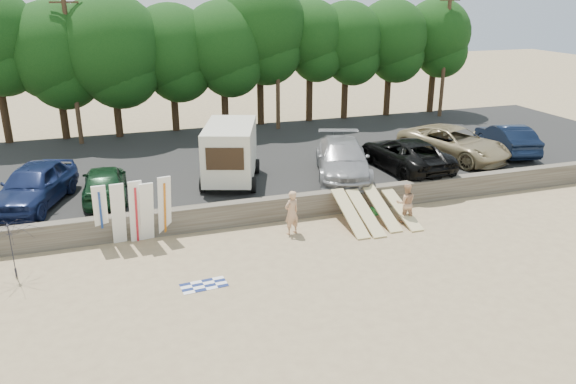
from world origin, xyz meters
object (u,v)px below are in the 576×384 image
object	(u,v)px
box_trailer	(230,151)
beach_umbrella	(10,251)
car_3	(405,154)
beachgoer_a	(292,213)
car_5	(507,139)
beachgoer_b	(406,203)
car_2	(343,159)
car_1	(105,182)
car_4	(454,143)
car_0	(34,185)
cooler	(376,211)

from	to	relation	value
box_trailer	beach_umbrella	xyz separation A→B (m)	(-8.69, -5.45, -1.21)
car_3	beach_umbrella	size ratio (longest dim) A/B	2.54
car_3	beachgoer_a	bearing A→B (deg)	27.35
car_5	beachgoer_b	size ratio (longest dim) A/B	2.89
box_trailer	car_2	size ratio (longest dim) A/B	0.80
car_1	car_4	xyz separation A→B (m)	(17.56, 0.65, 0.08)
car_0	beachgoer_a	xyz separation A→B (m)	(9.59, -4.60, -0.68)
beachgoer_a	cooler	xyz separation A→B (m)	(4.11, 0.80, -0.74)
car_3	car_4	bearing A→B (deg)	-167.70
car_0	cooler	xyz separation A→B (m)	(13.70, -3.80, -1.42)
car_0	car_3	distance (m)	16.94
car_2	beachgoer_a	size ratio (longest dim) A/B	3.28
car_5	beachgoer_a	bearing A→B (deg)	32.72
beachgoer_a	car_4	bearing A→B (deg)	-173.72
beachgoer_b	car_3	bearing A→B (deg)	-103.46
car_4	beach_umbrella	size ratio (longest dim) A/B	2.67
cooler	beach_umbrella	size ratio (longest dim) A/B	0.17
beachgoer_b	beach_umbrella	bearing A→B (deg)	16.12
car_3	cooler	bearing A→B (deg)	43.97
car_3	beachgoer_b	bearing A→B (deg)	58.83
car_5	beach_umbrella	world-z (taller)	car_5
box_trailer	car_5	bearing A→B (deg)	19.40
box_trailer	car_2	xyz separation A→B (m)	(5.23, -0.81, -0.67)
car_2	car_3	xyz separation A→B (m)	(3.39, 0.06, -0.06)
car_3	beachgoer_a	size ratio (longest dim) A/B	3.17
car_2	car_5	xyz separation A→B (m)	(10.15, 1.00, -0.06)
beach_umbrella	car_4	bearing A→B (deg)	15.11
car_2	beachgoer_b	bearing A→B (deg)	-59.79
car_2	car_1	bearing A→B (deg)	-162.92
box_trailer	car_1	distance (m)	5.64
car_0	cooler	bearing A→B (deg)	4.20
cooler	beachgoer_b	bearing A→B (deg)	-65.14
car_0	beachgoer_a	bearing A→B (deg)	-5.90
car_2	box_trailer	bearing A→B (deg)	-170.12
box_trailer	car_5	distance (m)	15.40
car_0	cooler	distance (m)	14.29
car_5	car_0	bearing A→B (deg)	14.02
box_trailer	beach_umbrella	size ratio (longest dim) A/B	2.10
box_trailer	car_1	size ratio (longest dim) A/B	1.07
car_5	beachgoer_b	xyz separation A→B (m)	(-9.24, -5.45, -0.66)
car_0	car_2	world-z (taller)	car_0
car_4	cooler	xyz separation A→B (m)	(-6.61, -4.27, -1.37)
car_4	car_5	bearing A→B (deg)	-19.28
box_trailer	car_4	xyz separation A→B (m)	(12.00, 0.14, -0.69)
car_3	car_5	distance (m)	6.82
box_trailer	car_0	size ratio (longest dim) A/B	0.92
car_2	car_3	bearing A→B (deg)	19.73
car_2	beachgoer_a	distance (m)	5.75
car_1	beach_umbrella	distance (m)	5.87
car_3	beachgoer_a	distance (m)	8.48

